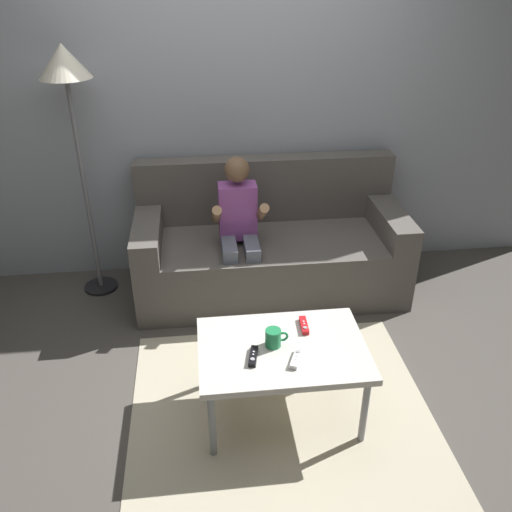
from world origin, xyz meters
The scene contains 11 objects.
ground_plane centered at (0.00, 0.00, 0.00)m, with size 10.21×10.21×0.00m, color #4C4742.
wall_back centered at (0.00, 1.43, 1.25)m, with size 5.10×0.05×2.50m, color #999EA8.
couch centered at (0.25, 1.04, 0.31)m, with size 1.87×0.80×0.91m.
person_seated_on_couch centered at (0.01, 0.85, 0.59)m, with size 0.36×0.44×1.04m.
coffee_table centered at (0.14, -0.22, 0.40)m, with size 0.85×0.59×0.44m.
area_rug centered at (0.14, -0.22, 0.00)m, with size 1.61×1.43×0.01m, color #BCB299.
game_remote_white_near_edge centered at (0.19, -0.33, 0.45)m, with size 0.09×0.14×0.03m.
game_remote_red_center centered at (0.28, -0.08, 0.45)m, with size 0.04×0.14×0.03m.
game_remote_black_far_corner centered at (-0.02, -0.29, 0.45)m, with size 0.06×0.14×0.03m.
coffee_mug centered at (0.09, -0.21, 0.49)m, with size 0.12×0.08×0.09m.
floor_lamp centered at (-1.00, 1.15, 1.48)m, with size 0.32×0.32×1.71m.
Camera 1 is at (-0.24, -2.31, 2.16)m, focal length 37.54 mm.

